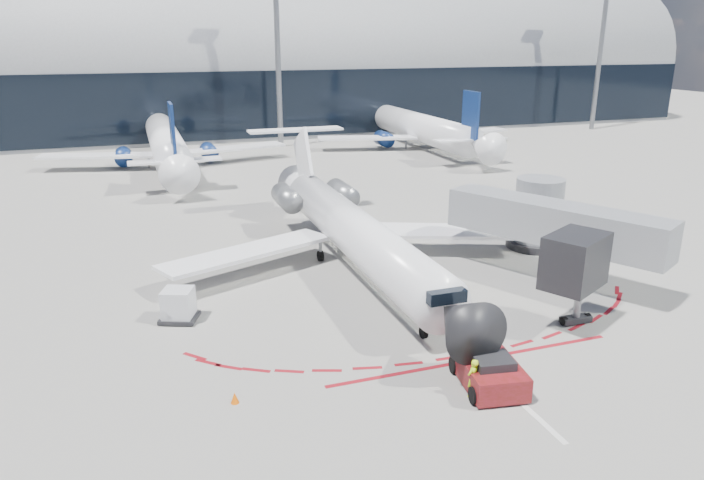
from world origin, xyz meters
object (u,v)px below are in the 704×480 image
object	(u,v)px
regional_jet	(350,228)
uld_container	(178,305)
pushback_tug	(489,371)
ramp_worker	(473,378)

from	to	relation	value
regional_jet	uld_container	size ratio (longest dim) A/B	13.12
regional_jet	pushback_tug	xyz separation A→B (m)	(0.68, -15.57, -1.83)
pushback_tug	uld_container	xyz separation A→B (m)	(-11.59, 10.69, 0.20)
regional_jet	uld_container	world-z (taller)	regional_jet
regional_jet	uld_container	distance (m)	12.07
ramp_worker	uld_container	distance (m)	15.37
regional_jet	ramp_worker	size ratio (longest dim) A/B	17.96
pushback_tug	uld_container	bearing A→B (deg)	146.62
regional_jet	pushback_tug	size ratio (longest dim) A/B	5.14
pushback_tug	uld_container	distance (m)	15.77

